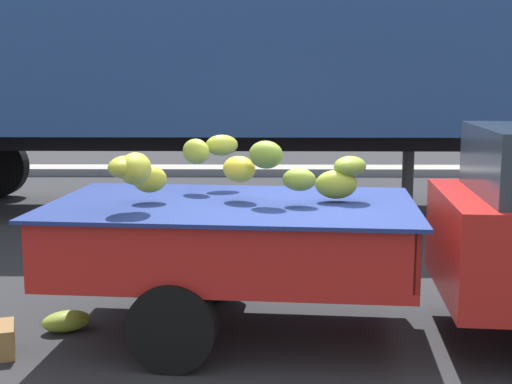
% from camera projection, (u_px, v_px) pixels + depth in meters
% --- Properties ---
extents(ground, '(220.00, 220.00, 0.00)m').
position_uv_depth(ground, '(329.00, 333.00, 5.81)').
color(ground, '#28282B').
extents(curb_strip, '(80.00, 0.80, 0.16)m').
position_uv_depth(curb_strip, '(287.00, 171.00, 15.20)').
color(curb_strip, gray).
rests_on(curb_strip, ground).
extents(pickup_truck, '(5.25, 2.20, 1.70)m').
position_uv_depth(pickup_truck, '(493.00, 233.00, 5.47)').
color(pickup_truck, '#B21E19').
rests_on(pickup_truck, ground).
extents(semi_trailer, '(12.02, 2.72, 3.95)m').
position_uv_depth(semi_trailer, '(190.00, 45.00, 10.73)').
color(semi_trailer, navy).
rests_on(semi_trailer, ground).
extents(fallen_banana_bunch_near_tailgate, '(0.46, 0.39, 0.17)m').
position_uv_depth(fallen_banana_bunch_near_tailgate, '(67.00, 321.00, 5.83)').
color(fallen_banana_bunch_near_tailgate, olive).
rests_on(fallen_banana_bunch_near_tailgate, ground).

